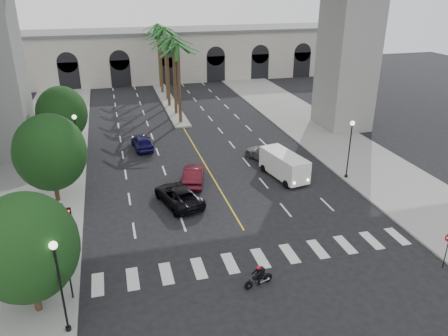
% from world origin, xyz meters
% --- Properties ---
extents(ground, '(140.00, 140.00, 0.00)m').
position_xyz_m(ground, '(0.00, 0.00, 0.00)').
color(ground, black).
rests_on(ground, ground).
extents(sidewalk_left, '(8.00, 100.00, 0.15)m').
position_xyz_m(sidewalk_left, '(-15.00, 15.00, 0.07)').
color(sidewalk_left, gray).
rests_on(sidewalk_left, ground).
extents(sidewalk_right, '(8.00, 100.00, 0.15)m').
position_xyz_m(sidewalk_right, '(15.00, 15.00, 0.07)').
color(sidewalk_right, gray).
rests_on(sidewalk_right, ground).
extents(median, '(2.00, 24.00, 0.20)m').
position_xyz_m(median, '(0.00, 38.00, 0.10)').
color(median, gray).
rests_on(median, ground).
extents(pier_building, '(71.00, 10.50, 8.50)m').
position_xyz_m(pier_building, '(0.00, 55.00, 4.27)').
color(pier_building, beige).
rests_on(pier_building, ground).
extents(palm_a, '(3.20, 3.20, 10.30)m').
position_xyz_m(palm_a, '(0.00, 28.00, 9.10)').
color(palm_a, '#47331E').
rests_on(palm_a, ground).
extents(palm_b, '(3.20, 3.20, 10.60)m').
position_xyz_m(palm_b, '(0.10, 32.00, 9.37)').
color(palm_b, '#47331E').
rests_on(palm_b, ground).
extents(palm_c, '(3.20, 3.20, 10.10)m').
position_xyz_m(palm_c, '(-0.20, 36.00, 8.91)').
color(palm_c, '#47331E').
rests_on(palm_c, ground).
extents(palm_d, '(3.20, 3.20, 10.90)m').
position_xyz_m(palm_d, '(0.15, 40.00, 9.65)').
color(palm_d, '#47331E').
rests_on(palm_d, ground).
extents(palm_e, '(3.20, 3.20, 10.40)m').
position_xyz_m(palm_e, '(-0.10, 44.00, 9.19)').
color(palm_e, '#47331E').
rests_on(palm_e, ground).
extents(palm_f, '(3.20, 3.20, 10.70)m').
position_xyz_m(palm_f, '(0.20, 48.00, 9.46)').
color(palm_f, '#47331E').
rests_on(palm_f, ground).
extents(street_tree_near, '(5.20, 5.20, 6.89)m').
position_xyz_m(street_tree_near, '(-13.00, -3.00, 4.02)').
color(street_tree_near, '#382616').
rests_on(street_tree_near, ground).
extents(street_tree_mid, '(5.44, 5.44, 7.21)m').
position_xyz_m(street_tree_mid, '(-13.00, 10.00, 4.21)').
color(street_tree_mid, '#382616').
rests_on(street_tree_mid, ground).
extents(street_tree_far, '(5.04, 5.04, 6.68)m').
position_xyz_m(street_tree_far, '(-13.00, 22.00, 3.90)').
color(street_tree_far, '#382616').
rests_on(street_tree_far, ground).
extents(lamp_post_left_near, '(0.40, 0.40, 5.35)m').
position_xyz_m(lamp_post_left_near, '(-11.40, -5.00, 3.22)').
color(lamp_post_left_near, black).
rests_on(lamp_post_left_near, ground).
extents(lamp_post_left_far, '(0.40, 0.40, 5.35)m').
position_xyz_m(lamp_post_left_far, '(-11.40, 16.00, 3.22)').
color(lamp_post_left_far, black).
rests_on(lamp_post_left_far, ground).
extents(lamp_post_right, '(0.40, 0.40, 5.35)m').
position_xyz_m(lamp_post_right, '(11.40, 8.00, 3.22)').
color(lamp_post_right, black).
rests_on(lamp_post_right, ground).
extents(traffic_signal_near, '(0.25, 0.18, 3.65)m').
position_xyz_m(traffic_signal_near, '(-11.30, -2.50, 2.51)').
color(traffic_signal_near, black).
rests_on(traffic_signal_near, ground).
extents(traffic_signal_far, '(0.25, 0.18, 3.65)m').
position_xyz_m(traffic_signal_far, '(-11.30, 1.50, 2.51)').
color(traffic_signal_far, black).
rests_on(traffic_signal_far, ground).
extents(motorcycle_rider, '(1.85, 0.69, 1.37)m').
position_xyz_m(motorcycle_rider, '(-0.96, -3.98, 0.62)').
color(motorcycle_rider, black).
rests_on(motorcycle_rider, ground).
extents(car_a, '(1.82, 4.20, 1.41)m').
position_xyz_m(car_a, '(6.08, 12.32, 0.71)').
color(car_a, silver).
rests_on(car_a, ground).
extents(car_b, '(2.83, 4.98, 1.55)m').
position_xyz_m(car_b, '(-1.86, 10.62, 0.78)').
color(car_b, '#490E18').
rests_on(car_b, ground).
extents(car_c, '(3.77, 5.76, 1.47)m').
position_xyz_m(car_c, '(-3.77, 7.20, 0.74)').
color(car_c, black).
rests_on(car_c, ground).
extents(car_d, '(4.01, 5.55, 1.49)m').
position_xyz_m(car_d, '(6.09, 13.81, 0.75)').
color(car_d, slate).
rests_on(car_d, ground).
extents(car_e, '(2.26, 4.62, 1.52)m').
position_xyz_m(car_e, '(-5.37, 20.24, 0.76)').
color(car_e, '#15104B').
rests_on(car_e, ground).
extents(cargo_van, '(2.94, 5.59, 2.26)m').
position_xyz_m(cargo_van, '(6.10, 9.61, 1.26)').
color(cargo_van, white).
rests_on(cargo_van, ground).
extents(pedestrian_a, '(0.79, 0.60, 1.94)m').
position_xyz_m(pedestrian_a, '(-15.24, 2.25, 1.12)').
color(pedestrian_a, black).
rests_on(pedestrian_a, sidewalk_left).
extents(pedestrian_b, '(0.89, 0.73, 1.71)m').
position_xyz_m(pedestrian_b, '(-12.27, 5.78, 1.01)').
color(pedestrian_b, black).
rests_on(pedestrian_b, sidewalk_left).
extents(do_not_enter_sign, '(0.60, 0.09, 2.47)m').
position_xyz_m(do_not_enter_sign, '(10.50, -5.32, 1.79)').
color(do_not_enter_sign, black).
rests_on(do_not_enter_sign, ground).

